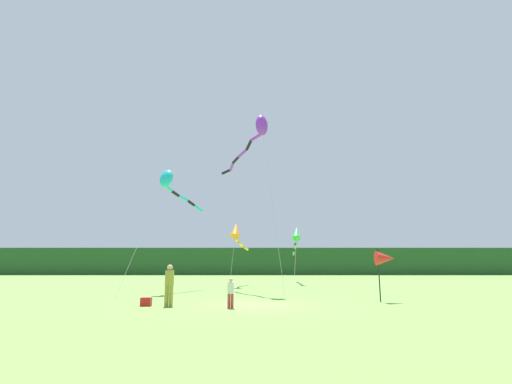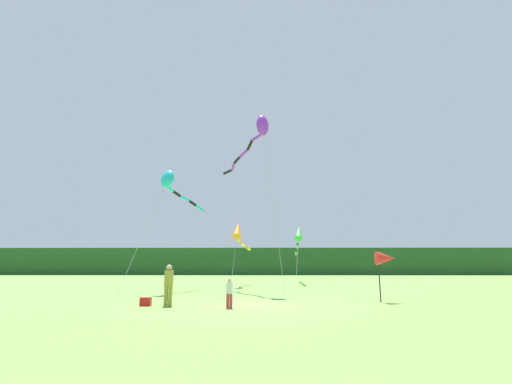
{
  "view_description": "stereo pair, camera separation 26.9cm",
  "coord_description": "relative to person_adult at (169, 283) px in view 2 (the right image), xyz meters",
  "views": [
    {
      "loc": [
        0.05,
        -17.45,
        1.84
      ],
      "look_at": [
        0.0,
        6.0,
        6.28
      ],
      "focal_mm": 26.42,
      "sensor_mm": 36.0,
      "label": 1
    },
    {
      "loc": [
        0.31,
        -17.44,
        1.84
      ],
      "look_at": [
        0.0,
        6.0,
        6.28
      ],
      "focal_mm": 26.42,
      "sensor_mm": 36.0,
      "label": 2
    }
  ],
  "objects": [
    {
      "name": "cooler_box",
      "position": [
        -1.0,
        0.09,
        -0.81
      ],
      "size": [
        0.45,
        0.33,
        0.36
      ],
      "primitive_type": "cube",
      "color": "red",
      "rests_on": "ground"
    },
    {
      "name": "ground_plane",
      "position": [
        3.75,
        0.53,
        -0.99
      ],
      "size": [
        120.0,
        120.0,
        0.0
      ],
      "primitive_type": "plane",
      "color": "#6B9E42"
    },
    {
      "name": "distant_treeline",
      "position": [
        3.75,
        45.53,
        1.15
      ],
      "size": [
        108.0,
        3.19,
        4.28
      ],
      "primitive_type": "cube",
      "color": "#234C23",
      "rests_on": "ground"
    },
    {
      "name": "kite_purple",
      "position": [
        3.84,
        7.61,
        9.63
      ],
      "size": [
        4.39,
        7.54,
        11.72
      ],
      "color": "#B2B2B2",
      "rests_on": "ground"
    },
    {
      "name": "kite_green",
      "position": [
        7.47,
        17.63,
        3.21
      ],
      "size": [
        1.22,
        9.59,
        5.3
      ],
      "color": "#B2B2B2",
      "rests_on": "ground"
    },
    {
      "name": "banner_flag_pole",
      "position": [
        10.14,
        1.85,
        1.06
      ],
      "size": [
        0.9,
        0.7,
        2.53
      ],
      "color": "black",
      "rests_on": "ground"
    },
    {
      "name": "kite_cyan",
      "position": [
        -2.03,
        7.99,
        6.19
      ],
      "size": [
        3.48,
        8.05,
        8.1
      ],
      "color": "#B2B2B2",
      "rests_on": "ground"
    },
    {
      "name": "person_adult",
      "position": [
        0.0,
        0.0,
        0.0
      ],
      "size": [
        0.39,
        0.39,
        1.78
      ],
      "color": "olive",
      "rests_on": "ground"
    },
    {
      "name": "kite_orange",
      "position": [
        2.21,
        13.77,
        3.3
      ],
      "size": [
        1.43,
        6.81,
        5.23
      ],
      "color": "#B2B2B2",
      "rests_on": "ground"
    },
    {
      "name": "person_child",
      "position": [
        2.74,
        -0.75,
        -0.3
      ],
      "size": [
        0.27,
        0.27,
        1.23
      ],
      "color": "#B23338",
      "rests_on": "ground"
    }
  ]
}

